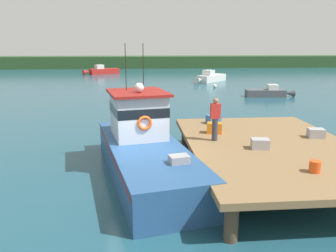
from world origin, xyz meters
The scene contains 14 objects.
ground_plane centered at (0.00, 0.00, 0.00)m, with size 200.00×200.00×0.00m, color #1E4C5B.
dock centered at (4.80, 0.00, 1.07)m, with size 6.00×9.00×1.20m.
main_fishing_boat centered at (0.09, 0.84, 1.01)m, with size 4.12×9.97×4.80m.
crate_stack_mid_dock centered at (3.42, 3.48, 1.39)m, with size 0.60×0.44×0.38m, color #3370B2.
crate_stack_near_edge centered at (6.87, 0.69, 1.38)m, with size 0.60×0.44×0.36m, color #9E9EA3.
crate_single_by_cleat centered at (3.07, 1.71, 1.42)m, with size 0.60×0.44×0.43m, color orange.
crate_single_far centered at (4.18, -0.51, 1.38)m, with size 0.60×0.44×0.36m, color #9E9EA3.
bait_bucket centered at (4.95, -2.80, 1.37)m, with size 0.32×0.32×0.34m, color #E04C19.
deckhand_by_the_boat centered at (2.83, 0.65, 2.06)m, with size 0.36×0.22×1.63m.
moored_boat_far_left centered at (12.16, 18.76, 0.40)m, with size 4.59×1.47×1.15m.
moored_boat_off_the_point centered at (9.41, 32.22, 0.53)m, with size 5.11×5.26×1.55m.
moored_boat_near_channel centered at (-6.12, 45.57, 0.53)m, with size 5.95×3.92×1.55m.
mooring_buoy_spare_mooring centered at (8.58, 25.74, 0.22)m, with size 0.45×0.45×0.45m, color silver.
far_shoreline centered at (0.00, 62.00, 1.20)m, with size 120.00×8.00×2.40m, color #284723.
Camera 1 is at (0.01, -11.29, 4.73)m, focal length 35.51 mm.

